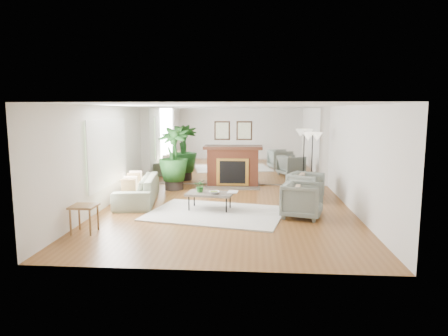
# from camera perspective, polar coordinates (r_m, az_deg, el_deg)

# --- Properties ---
(ground) EXTENTS (7.00, 7.00, 0.00)m
(ground) POSITION_cam_1_polar(r_m,az_deg,el_deg) (9.49, 0.25, -6.30)
(ground) COLOR brown
(ground) RESTS_ON ground
(wall_left) EXTENTS (0.02, 7.00, 2.50)m
(wall_left) POSITION_cam_1_polar(r_m,az_deg,el_deg) (9.92, -17.25, 1.31)
(wall_left) COLOR silver
(wall_left) RESTS_ON ground
(wall_right) EXTENTS (0.02, 7.00, 2.50)m
(wall_right) POSITION_cam_1_polar(r_m,az_deg,el_deg) (9.53, 18.49, 0.99)
(wall_right) COLOR silver
(wall_right) RESTS_ON ground
(wall_back) EXTENTS (6.00, 0.02, 2.50)m
(wall_back) POSITION_cam_1_polar(r_m,az_deg,el_deg) (12.72, 1.34, 3.13)
(wall_back) COLOR silver
(wall_back) RESTS_ON ground
(mirror_panel) EXTENTS (5.40, 0.04, 2.40)m
(mirror_panel) POSITION_cam_1_polar(r_m,az_deg,el_deg) (12.70, 1.33, 3.12)
(mirror_panel) COLOR silver
(mirror_panel) RESTS_ON wall_back
(window_panel) EXTENTS (0.04, 2.40, 1.50)m
(window_panel) POSITION_cam_1_polar(r_m,az_deg,el_deg) (10.27, -16.31, 2.14)
(window_panel) COLOR #B2E09E
(window_panel) RESTS_ON wall_left
(fireplace) EXTENTS (1.85, 0.83, 2.05)m
(fireplace) POSITION_cam_1_polar(r_m,az_deg,el_deg) (12.56, 1.27, 0.35)
(fireplace) COLOR brown
(fireplace) RESTS_ON ground
(area_rug) EXTENTS (3.41, 2.75, 0.03)m
(area_rug) POSITION_cam_1_polar(r_m,az_deg,el_deg) (9.31, -1.18, -6.48)
(area_rug) COLOR silver
(area_rug) RESTS_ON ground
(coffee_table) EXTENTS (1.16, 0.78, 0.43)m
(coffee_table) POSITION_cam_1_polar(r_m,az_deg,el_deg) (9.55, -2.05, -3.75)
(coffee_table) COLOR #655B50
(coffee_table) RESTS_ON ground
(sofa) EXTENTS (1.25, 2.45, 0.68)m
(sofa) POSITION_cam_1_polar(r_m,az_deg,el_deg) (10.66, -12.27, -2.99)
(sofa) COLOR gray
(sofa) RESTS_ON ground
(armchair_back) EXTENTS (1.10, 1.09, 0.75)m
(armchair_back) POSITION_cam_1_polar(r_m,az_deg,el_deg) (10.84, 11.56, -2.61)
(armchair_back) COLOR slate
(armchair_back) RESTS_ON ground
(armchair_front) EXTENTS (1.06, 1.05, 0.78)m
(armchair_front) POSITION_cam_1_polar(r_m,az_deg,el_deg) (9.10, 11.14, -4.55)
(armchair_front) COLOR slate
(armchair_front) RESTS_ON ground
(side_table) EXTENTS (0.49, 0.49, 0.55)m
(side_table) POSITION_cam_1_polar(r_m,az_deg,el_deg) (8.28, -19.37, -5.64)
(side_table) COLOR brown
(side_table) RESTS_ON ground
(potted_ficus) EXTENTS (1.04, 1.04, 1.90)m
(potted_ficus) POSITION_cam_1_polar(r_m,az_deg,el_deg) (12.07, -7.21, 1.68)
(potted_ficus) COLOR black
(potted_ficus) RESTS_ON ground
(floor_lamp) EXTENTS (0.57, 0.32, 1.76)m
(floor_lamp) POSITION_cam_1_polar(r_m,az_deg,el_deg) (11.82, 12.53, 3.76)
(floor_lamp) COLOR black
(floor_lamp) RESTS_ON ground
(tabletop_plant) EXTENTS (0.28, 0.24, 0.31)m
(tabletop_plant) POSITION_cam_1_polar(r_m,az_deg,el_deg) (9.58, -3.39, -2.56)
(tabletop_plant) COLOR #296224
(tabletop_plant) RESTS_ON coffee_table
(fruit_bowl) EXTENTS (0.29, 0.29, 0.06)m
(fruit_bowl) POSITION_cam_1_polar(r_m,az_deg,el_deg) (9.41, -1.42, -3.50)
(fruit_bowl) COLOR brown
(fruit_bowl) RESTS_ON coffee_table
(book) EXTENTS (0.26, 0.34, 0.02)m
(book) POSITION_cam_1_polar(r_m,az_deg,el_deg) (9.57, 0.55, -3.43)
(book) COLOR brown
(book) RESTS_ON coffee_table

